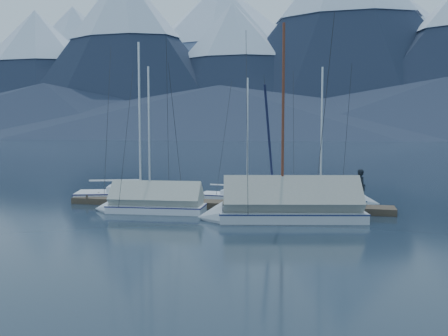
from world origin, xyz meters
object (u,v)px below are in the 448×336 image
(sailboat_open_mid, at_px, (254,199))
(sailboat_covered_far, at_px, (148,204))
(person, at_px, (361,188))
(sailboat_open_right, at_px, (329,203))
(sailboat_open_left, at_px, (150,196))
(sailboat_covered_near, at_px, (279,209))

(sailboat_open_mid, bearing_deg, sailboat_covered_far, -133.38)
(person, bearing_deg, sailboat_open_right, 21.29)
(sailboat_open_left, xyz_separation_m, sailboat_covered_near, (8.65, -5.04, 0.33))
(sailboat_covered_near, bearing_deg, sailboat_open_left, 149.80)
(sailboat_open_right, relative_size, sailboat_covered_far, 1.04)
(sailboat_open_left, xyz_separation_m, sailboat_open_right, (10.88, 0.12, -0.03))
(sailboat_covered_near, xyz_separation_m, person, (3.90, 3.06, 0.79))
(sailboat_covered_far, bearing_deg, sailboat_open_left, 111.26)
(sailboat_open_mid, distance_m, sailboat_covered_near, 6.08)
(sailboat_open_mid, distance_m, sailboat_covered_far, 6.94)
(sailboat_open_left, distance_m, person, 12.75)
(sailboat_open_left, height_order, sailboat_covered_near, sailboat_open_left)
(person, bearing_deg, sailboat_open_left, 63.81)
(sailboat_covered_near, xyz_separation_m, sailboat_covered_far, (-6.94, 0.62, -0.11))
(sailboat_open_right, bearing_deg, sailboat_covered_near, -113.37)
(sailboat_open_mid, height_order, person, sailboat_open_mid)
(sailboat_open_mid, bearing_deg, sailboat_covered_near, -69.03)
(sailboat_covered_near, height_order, sailboat_covered_far, sailboat_covered_near)
(sailboat_open_left, xyz_separation_m, person, (12.55, -1.98, 1.12))
(sailboat_open_right, bearing_deg, sailboat_covered_far, -153.69)
(sailboat_open_left, height_order, person, sailboat_open_left)
(sailboat_open_left, relative_size, sailboat_open_right, 1.23)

